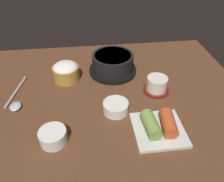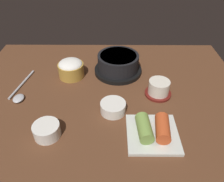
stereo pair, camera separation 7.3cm
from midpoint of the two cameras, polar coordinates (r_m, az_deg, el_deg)
The scene contains 8 objects.
dining_table at distance 77.41cm, azimuth -4.36°, elevation -1.63°, with size 100.00×76.00×2.00cm, color #56331E.
stone_pot at distance 86.43cm, azimuth -2.24°, elevation 7.08°, with size 18.72×18.72×7.58cm.
rice_bowl at distance 84.66cm, azimuth -14.35°, elevation 4.94°, with size 9.79×9.79×7.06cm.
tea_cup_with_saucer at distance 77.86cm, azimuth 8.84°, elevation 1.73°, with size 9.15×9.15×5.60cm.
banchan_cup_center at distance 69.04cm, azimuth -2.07°, elevation -4.27°, with size 8.06×8.06×3.49cm.
kimchi_plate at distance 63.89cm, azimuth 8.95°, elevation -9.21°, with size 14.48×14.48×4.99cm.
side_bowl_near at distance 63.63cm, azimuth -18.38°, elevation -11.25°, with size 7.54×7.54×3.96cm.
spoon at distance 81.44cm, azimuth -26.16°, elevation -2.40°, with size 5.61×19.62×1.35cm.
Camera 1 is at (-4.95, -59.22, 50.58)cm, focal length 35.14 mm.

